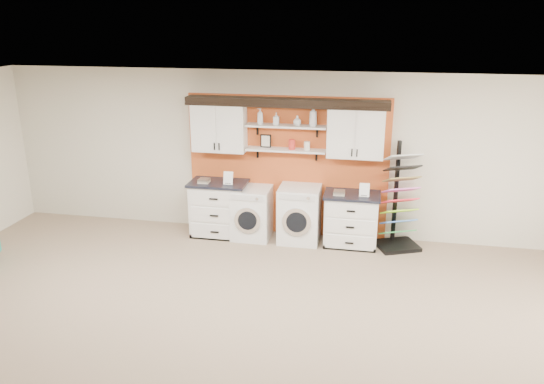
% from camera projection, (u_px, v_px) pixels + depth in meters
% --- Properties ---
extents(floor, '(10.00, 10.00, 0.00)m').
position_uv_depth(floor, '(226.00, 371.00, 5.70)').
color(floor, gray).
rests_on(floor, ground).
extents(ceiling, '(10.00, 10.00, 0.00)m').
position_uv_depth(ceiling, '(218.00, 112.00, 4.81)').
color(ceiling, white).
rests_on(ceiling, wall_back).
extents(wall_back, '(10.00, 0.00, 10.00)m').
position_uv_depth(wall_back, '(288.00, 155.00, 8.98)').
color(wall_back, beige).
rests_on(wall_back, floor).
extents(accent_panel, '(3.40, 0.07, 2.40)m').
position_uv_depth(accent_panel, '(287.00, 166.00, 9.01)').
color(accent_panel, '#BB4E1F').
rests_on(accent_panel, wall_back).
extents(upper_cabinet_left, '(0.90, 0.35, 0.84)m').
position_uv_depth(upper_cabinet_left, '(219.00, 126.00, 8.84)').
color(upper_cabinet_left, white).
rests_on(upper_cabinet_left, wall_back).
extents(upper_cabinet_right, '(0.90, 0.35, 0.84)m').
position_uv_depth(upper_cabinet_right, '(356.00, 132.00, 8.43)').
color(upper_cabinet_right, white).
rests_on(upper_cabinet_right, wall_back).
extents(shelf_lower, '(1.32, 0.28, 0.03)m').
position_uv_depth(shelf_lower, '(286.00, 150.00, 8.75)').
color(shelf_lower, white).
rests_on(shelf_lower, wall_back).
extents(shelf_upper, '(1.32, 0.28, 0.03)m').
position_uv_depth(shelf_upper, '(286.00, 126.00, 8.63)').
color(shelf_upper, white).
rests_on(shelf_upper, wall_back).
extents(crown_molding, '(3.30, 0.41, 0.13)m').
position_uv_depth(crown_molding, '(286.00, 101.00, 8.51)').
color(crown_molding, black).
rests_on(crown_molding, wall_back).
extents(picture_frame, '(0.18, 0.02, 0.22)m').
position_uv_depth(picture_frame, '(266.00, 141.00, 8.82)').
color(picture_frame, black).
rests_on(picture_frame, shelf_lower).
extents(canister_red, '(0.11, 0.11, 0.16)m').
position_uv_depth(canister_red, '(292.00, 145.00, 8.71)').
color(canister_red, red).
rests_on(canister_red, shelf_lower).
extents(canister_cream, '(0.10, 0.10, 0.14)m').
position_uv_depth(canister_cream, '(307.00, 146.00, 8.66)').
color(canister_cream, silver).
rests_on(canister_cream, shelf_lower).
extents(base_cabinet_left, '(0.98, 0.66, 0.96)m').
position_uv_depth(base_cabinet_left, '(219.00, 208.00, 9.14)').
color(base_cabinet_left, white).
rests_on(base_cabinet_left, floor).
extents(base_cabinet_right, '(0.91, 0.66, 0.89)m').
position_uv_depth(base_cabinet_right, '(351.00, 219.00, 8.74)').
color(base_cabinet_right, white).
rests_on(base_cabinet_right, floor).
extents(washer, '(0.63, 0.71, 0.88)m').
position_uv_depth(washer, '(252.00, 213.00, 9.04)').
color(washer, white).
rests_on(washer, floor).
extents(dryer, '(0.68, 0.71, 0.95)m').
position_uv_depth(dryer, '(300.00, 214.00, 8.89)').
color(dryer, white).
rests_on(dryer, floor).
extents(sample_rack, '(0.80, 0.74, 1.76)m').
position_uv_depth(sample_rack, '(399.00, 216.00, 8.61)').
color(sample_rack, black).
rests_on(sample_rack, floor).
extents(soap_bottle_a, '(0.13, 0.12, 0.26)m').
position_uv_depth(soap_bottle_a, '(260.00, 116.00, 8.66)').
color(soap_bottle_a, silver).
rests_on(soap_bottle_a, shelf_upper).
extents(soap_bottle_b, '(0.09, 0.10, 0.20)m').
position_uv_depth(soap_bottle_b, '(276.00, 119.00, 8.62)').
color(soap_bottle_b, silver).
rests_on(soap_bottle_b, shelf_upper).
extents(soap_bottle_c, '(0.16, 0.16, 0.16)m').
position_uv_depth(soap_bottle_c, '(297.00, 120.00, 8.56)').
color(soap_bottle_c, silver).
rests_on(soap_bottle_c, shelf_upper).
extents(soap_bottle_d, '(0.16, 0.16, 0.33)m').
position_uv_depth(soap_bottle_d, '(313.00, 116.00, 8.49)').
color(soap_bottle_d, silver).
rests_on(soap_bottle_d, shelf_upper).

